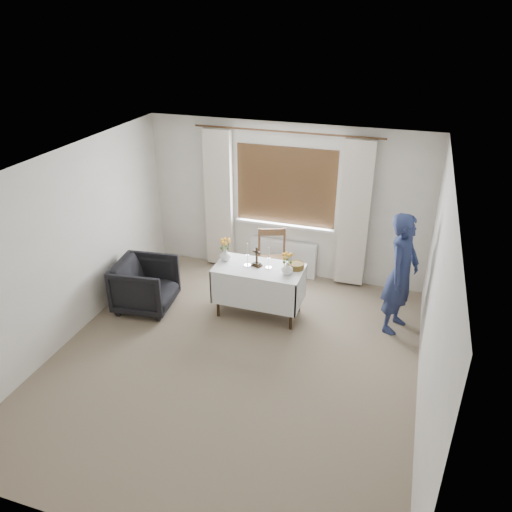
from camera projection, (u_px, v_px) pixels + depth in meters
The scene contains 12 objects.
ground at pixel (233, 361), 6.34m from camera, with size 5.00×5.00×0.00m, color gray.
altar_table at pixel (259, 291), 7.14m from camera, with size 1.24×0.64×0.76m, color white.
wooden_chair at pixel (272, 263), 7.67m from camera, with size 0.46×0.46×0.99m, color #503A1B, non-canonical shape.
armchair at pixel (145, 285), 7.30m from camera, with size 0.80×0.82×0.75m, color black.
person at pixel (401, 274), 6.62m from camera, with size 0.62×0.41×1.70m, color navy.
radiator at pixel (283, 258), 8.25m from camera, with size 1.10×0.10×0.60m, color silver.
wooden_cross at pixel (257, 257), 6.94m from camera, with size 0.14×0.10×0.29m, color black, non-canonical shape.
candlestick_left at pixel (247, 255), 6.94m from camera, with size 0.10×0.10×0.35m, color white, non-canonical shape.
candlestick_right at pixel (269, 258), 6.88m from camera, with size 0.09×0.09×0.31m, color white, non-canonical shape.
flower_vase_left at pixel (225, 255), 7.13m from camera, with size 0.17×0.17×0.18m, color white.
flower_vase_right at pixel (287, 268), 6.76m from camera, with size 0.16×0.16×0.17m, color white.
wicker_basket at pixel (296, 266), 6.92m from camera, with size 0.22×0.22×0.08m, color brown.
Camera 1 is at (1.84, -4.72, 4.05)m, focal length 35.00 mm.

